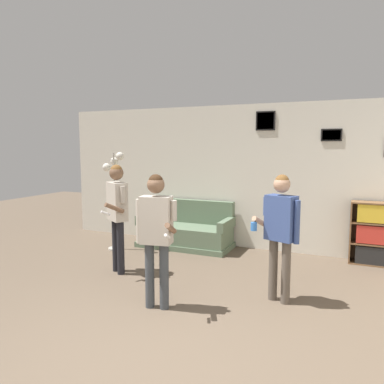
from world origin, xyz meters
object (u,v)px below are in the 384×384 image
Objects in this scene: person_player_foreground_left at (117,207)px; person_watcher_holding_cup at (281,225)px; couch at (186,232)px; person_player_foreground_center at (156,228)px; bottle_on_floor at (152,248)px; floor_lamp at (114,181)px.

person_player_foreground_left is 1.04× the size of person_watcher_holding_cup.
person_watcher_holding_cup is at bearing -2.58° from person_player_foreground_left.
couch is 1.97m from person_player_foreground_left.
couch is at bearing 107.33° from person_player_foreground_center.
person_player_foreground_left reaches higher than person_watcher_holding_cup.
person_player_foreground_left is 7.20× the size of bottle_on_floor.
person_player_foreground_center is 2.54m from bottle_on_floor.
couch reaches higher than bottle_on_floor.
floor_lamp is (-1.13, -0.72, 1.00)m from couch.
person_player_foreground_left is 1.03× the size of person_player_foreground_center.
bottle_on_floor is (-0.07, 1.15, -0.93)m from person_player_foreground_left.
floor_lamp is at bearing 126.83° from person_player_foreground_left.
person_player_foreground_left reaches higher than bottle_on_floor.
person_player_foreground_center is at bearing -72.67° from couch.
couch is at bearing 79.80° from person_player_foreground_left.
person_player_foreground_center is at bearing -44.93° from floor_lamp.
floor_lamp is 1.14× the size of person_player_foreground_center.
person_player_foreground_left is 1.47m from bottle_on_floor.
bottle_on_floor is at bearing 5.04° from floor_lamp.
person_player_foreground_left is 2.46m from person_watcher_holding_cup.
person_player_foreground_left is (0.81, -1.08, -0.27)m from floor_lamp.
person_player_foreground_center is (1.97, -1.97, -0.31)m from floor_lamp.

